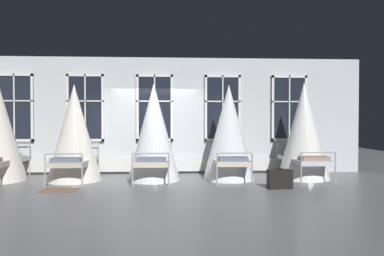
# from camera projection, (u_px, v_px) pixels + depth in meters

# --- Properties ---
(ground) EXTENTS (22.78, 22.78, 0.00)m
(ground) POSITION_uv_depth(u_px,v_px,m) (153.00, 179.00, 9.33)
(ground) COLOR slate
(back_wall_with_windows) EXTENTS (12.39, 0.10, 3.42)m
(back_wall_with_windows) POSITION_uv_depth(u_px,v_px,m) (155.00, 116.00, 10.43)
(back_wall_with_windows) COLOR silver
(back_wall_with_windows) RESTS_ON ground
(window_bank) EXTENTS (9.11, 0.10, 2.84)m
(window_bank) POSITION_uv_depth(u_px,v_px,m) (155.00, 136.00, 10.32)
(window_bank) COLOR black
(window_bank) RESTS_ON ground
(cot_second) EXTENTS (1.37, 1.99, 2.51)m
(cot_second) POSITION_uv_depth(u_px,v_px,m) (74.00, 134.00, 9.11)
(cot_second) COLOR #9EA3A8
(cot_second) RESTS_ON ground
(cot_third) EXTENTS (1.37, 2.00, 2.52)m
(cot_third) POSITION_uv_depth(u_px,v_px,m) (154.00, 133.00, 9.19)
(cot_third) COLOR #9EA3A8
(cot_third) RESTS_ON ground
(cot_fourth) EXTENTS (1.37, 1.99, 2.52)m
(cot_fourth) POSITION_uv_depth(u_px,v_px,m) (229.00, 133.00, 9.32)
(cot_fourth) COLOR #9EA3A8
(cot_fourth) RESTS_ON ground
(cot_fifth) EXTENTS (1.37, 1.98, 2.59)m
(cot_fifth) POSITION_uv_depth(u_px,v_px,m) (304.00, 132.00, 9.45)
(cot_fifth) COLOR #9EA3A8
(cot_fifth) RESTS_ON ground
(rug_second) EXTENTS (0.82, 0.59, 0.01)m
(rug_second) POSITION_uv_depth(u_px,v_px,m) (58.00, 190.00, 7.79)
(rug_second) COLOR brown
(rug_second) RESTS_ON ground
(suitcase_dark) EXTENTS (0.58, 0.27, 0.47)m
(suitcase_dark) POSITION_uv_depth(u_px,v_px,m) (280.00, 179.00, 8.01)
(suitcase_dark) COLOR black
(suitcase_dark) RESTS_ON ground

